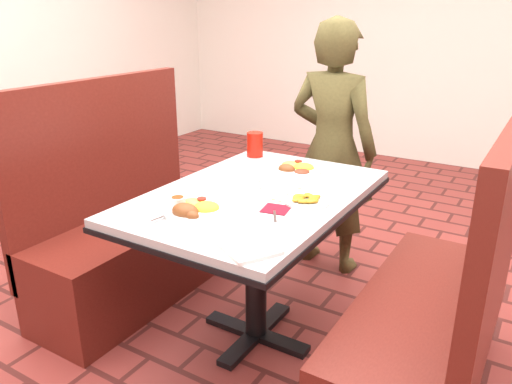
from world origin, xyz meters
TOP-DOWN VIEW (x-y plane):
  - dining_table at (0.00, 0.00)m, footprint 0.81×1.21m
  - booth_bench_left at (-0.80, 0.00)m, footprint 0.47×1.20m
  - booth_bench_right at (0.80, 0.00)m, footprint 0.47×1.20m
  - diner_person at (-0.02, 0.89)m, footprint 0.56×0.38m
  - near_dinner_plate at (-0.08, -0.33)m, footprint 0.25×0.25m
  - far_dinner_plate at (0.01, 0.36)m, footprint 0.25×0.25m
  - plantain_plate at (0.25, -0.00)m, footprint 0.19×0.19m
  - maroon_napkin at (0.17, -0.13)m, footprint 0.12×0.12m
  - spoon_utensil at (0.21, -0.21)m, footprint 0.07×0.10m
  - red_tumbler at (-0.30, 0.49)m, footprint 0.09×0.09m
  - paper_napkin at (0.25, -0.48)m, footprint 0.28×0.25m
  - knife_utensil at (-0.04, -0.35)m, footprint 0.04×0.17m
  - fork_utensil at (-0.14, -0.42)m, footprint 0.03×0.16m
  - lettuce_shreds at (0.04, 0.06)m, footprint 0.28×0.32m

SIDE VIEW (x-z plane):
  - booth_bench_left at x=-0.80m, z-range -0.26..0.92m
  - booth_bench_right at x=0.80m, z-range -0.26..0.92m
  - dining_table at x=0.00m, z-range 0.28..1.03m
  - diner_person at x=-0.02m, z-range 0.00..1.47m
  - lettuce_shreds at x=0.04m, z-range 0.75..0.75m
  - maroon_napkin at x=0.17m, z-range 0.75..0.75m
  - spoon_utensil at x=0.21m, z-range 0.75..0.76m
  - paper_napkin at x=0.25m, z-range 0.75..0.76m
  - knife_utensil at x=-0.04m, z-range 0.76..0.76m
  - fork_utensil at x=-0.14m, z-range 0.76..0.76m
  - plantain_plate at x=0.25m, z-range 0.75..0.78m
  - far_dinner_plate at x=0.01m, z-range 0.74..0.81m
  - near_dinner_plate at x=-0.08m, z-range 0.74..0.82m
  - red_tumbler at x=-0.30m, z-range 0.75..0.88m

